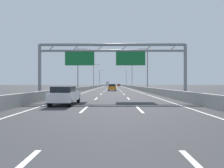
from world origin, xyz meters
The scene contains 53 objects.
ground_plane centered at (0.00, 100.00, 0.00)m, with size 260.00×260.00×0.00m, color #38383A.
lane_dash_left_1 centered at (-1.80, 12.50, 0.01)m, with size 0.16×3.00×0.01m, color white.
lane_dash_left_2 centered at (-1.80, 21.50, 0.01)m, with size 0.16×3.00×0.01m, color white.
lane_dash_left_3 centered at (-1.80, 30.50, 0.01)m, with size 0.16×3.00×0.01m, color white.
lane_dash_left_4 centered at (-1.80, 39.50, 0.01)m, with size 0.16×3.00×0.01m, color white.
lane_dash_left_5 centered at (-1.80, 48.50, 0.01)m, with size 0.16×3.00×0.01m, color white.
lane_dash_left_6 centered at (-1.80, 57.50, 0.01)m, with size 0.16×3.00×0.01m, color white.
lane_dash_left_7 centered at (-1.80, 66.50, 0.01)m, with size 0.16×3.00×0.01m, color white.
lane_dash_left_8 centered at (-1.80, 75.50, 0.01)m, with size 0.16×3.00×0.01m, color white.
lane_dash_left_9 centered at (-1.80, 84.50, 0.01)m, with size 0.16×3.00×0.01m, color white.
lane_dash_left_10 centered at (-1.80, 93.50, 0.01)m, with size 0.16×3.00×0.01m, color white.
lane_dash_left_11 centered at (-1.80, 102.50, 0.01)m, with size 0.16×3.00×0.01m, color white.
lane_dash_left_12 centered at (-1.80, 111.50, 0.01)m, with size 0.16×3.00×0.01m, color white.
lane_dash_left_13 centered at (-1.80, 120.50, 0.01)m, with size 0.16×3.00×0.01m, color white.
lane_dash_left_14 centered at (-1.80, 129.50, 0.01)m, with size 0.16×3.00×0.01m, color white.
lane_dash_left_15 centered at (-1.80, 138.50, 0.01)m, with size 0.16×3.00×0.01m, color white.
lane_dash_left_16 centered at (-1.80, 147.50, 0.01)m, with size 0.16×3.00×0.01m, color white.
lane_dash_left_17 centered at (-1.80, 156.50, 0.01)m, with size 0.16×3.00×0.01m, color white.
lane_dash_right_1 centered at (1.80, 12.50, 0.01)m, with size 0.16×3.00×0.01m, color white.
lane_dash_right_2 centered at (1.80, 21.50, 0.01)m, with size 0.16×3.00×0.01m, color white.
lane_dash_right_3 centered at (1.80, 30.50, 0.01)m, with size 0.16×3.00×0.01m, color white.
lane_dash_right_4 centered at (1.80, 39.50, 0.01)m, with size 0.16×3.00×0.01m, color white.
lane_dash_right_5 centered at (1.80, 48.50, 0.01)m, with size 0.16×3.00×0.01m, color white.
lane_dash_right_6 centered at (1.80, 57.50, 0.01)m, with size 0.16×3.00×0.01m, color white.
lane_dash_right_7 centered at (1.80, 66.50, 0.01)m, with size 0.16×3.00×0.01m, color white.
lane_dash_right_8 centered at (1.80, 75.50, 0.01)m, with size 0.16×3.00×0.01m, color white.
lane_dash_right_9 centered at (1.80, 84.50, 0.01)m, with size 0.16×3.00×0.01m, color white.
lane_dash_right_10 centered at (1.80, 93.50, 0.01)m, with size 0.16×3.00×0.01m, color white.
lane_dash_right_11 centered at (1.80, 102.50, 0.01)m, with size 0.16×3.00×0.01m, color white.
lane_dash_right_12 centered at (1.80, 111.50, 0.01)m, with size 0.16×3.00×0.01m, color white.
lane_dash_right_13 centered at (1.80, 120.50, 0.01)m, with size 0.16×3.00×0.01m, color white.
lane_dash_right_14 centered at (1.80, 129.50, 0.01)m, with size 0.16×3.00×0.01m, color white.
lane_dash_right_15 centered at (1.80, 138.50, 0.01)m, with size 0.16×3.00×0.01m, color white.
lane_dash_right_16 centered at (1.80, 147.50, 0.01)m, with size 0.16×3.00×0.01m, color white.
lane_dash_right_17 centered at (1.80, 156.50, 0.01)m, with size 0.16×3.00×0.01m, color white.
edge_line_left centered at (-5.25, 88.00, 0.01)m, with size 0.16×176.00×0.01m, color white.
edge_line_right centered at (5.25, 88.00, 0.01)m, with size 0.16×176.00×0.01m, color white.
barrier_left centered at (-6.90, 110.00, 0.47)m, with size 0.45×220.00×0.95m.
barrier_right centered at (6.90, 110.00, 0.47)m, with size 0.45×220.00×0.95m.
sign_gantry centered at (-0.19, 22.27, 4.85)m, with size 17.29×0.36×6.36m.
streetlamp_left_mid centered at (-7.47, 42.21, 5.40)m, with size 2.58×0.28×9.50m.
streetlamp_right_mid centered at (7.47, 42.21, 5.40)m, with size 2.58×0.28×9.50m.
streetlamp_left_far centered at (-7.47, 75.85, 5.40)m, with size 2.58×0.28×9.50m.
streetlamp_right_far centered at (7.47, 75.85, 5.40)m, with size 2.58×0.28×9.50m.
streetlamp_left_distant centered at (-7.47, 109.50, 5.40)m, with size 2.58×0.28×9.50m.
streetlamp_right_distant centered at (7.47, 109.50, 5.40)m, with size 2.58×0.28×9.50m.
orange_car centered at (-0.10, 44.89, 0.77)m, with size 1.82×4.22×1.50m.
yellow_car centered at (0.23, 135.61, 0.71)m, with size 1.88×4.52×1.37m.
red_car centered at (3.57, 118.26, 0.73)m, with size 1.79×4.46×1.40m.
green_car centered at (-0.21, 55.54, 0.76)m, with size 1.74×4.21×1.49m.
white_car centered at (-3.76, 15.45, 0.76)m, with size 1.70×4.32×1.46m.
silver_car centered at (-0.01, 70.57, 0.77)m, with size 1.76×4.13×1.52m.
box_truck centered at (-3.65, 135.48, 1.71)m, with size 2.34×7.84×3.14m.
Camera 1 is at (0.07, 0.24, 1.69)m, focal length 30.47 mm.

